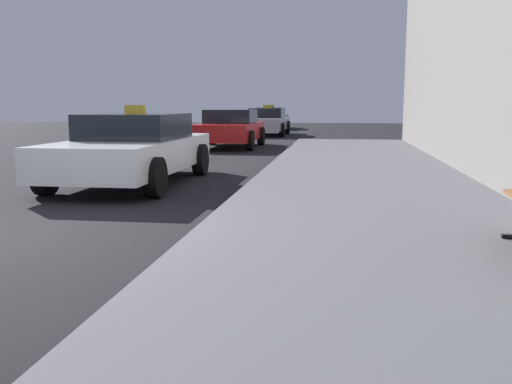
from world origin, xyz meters
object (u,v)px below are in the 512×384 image
car_green (271,118)px  car_white (133,148)px  car_red (230,128)px  car_silver (267,121)px

car_green → car_white: bearing=90.8°
car_red → car_green: bearing=-88.4°
car_silver → car_green: 7.52m
car_red → car_silver: 7.88m
car_red → car_silver: car_silver is taller
car_white → car_red: (0.07, 9.04, -0.00)m
car_white → car_red: 9.04m
car_red → car_green: (-0.43, 15.36, 0.00)m
car_white → car_green: bearing=-89.2°
car_green → car_red: bearing=91.6°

